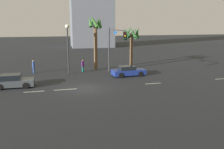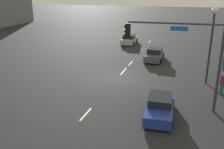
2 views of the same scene
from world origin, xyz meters
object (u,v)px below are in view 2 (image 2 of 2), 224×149
Objects in this scene: streetlamp at (212,32)px; pedestrian_0 at (223,83)px; car_2 at (160,107)px; traffic_signal at (185,49)px; car_1 at (154,55)px; car_0 at (129,40)px.

streetlamp is 3.89× the size of pedestrian_0.
car_2 is 0.68× the size of traffic_signal.
streetlamp is at bearing 156.45° from car_2.
pedestrian_0 is (2.03, 1.07, -3.63)m from streetlamp.
car_2 is at bearing 9.74° from car_1.
traffic_signal reaches higher than car_1.
streetlamp is (14.38, 10.43, 3.85)m from car_0.
car_1 is 9.13m from streetlamp.
traffic_signal is 3.82× the size of pedestrian_0.
traffic_signal is (20.06, 8.49, 3.52)m from car_0.
car_0 is 18.18m from streetlamp.
traffic_signal reaches higher than car_0.
car_0 is at bearing -157.06° from traffic_signal.
pedestrian_0 reaches higher than car_2.
car_0 is 22.78m from car_2.
traffic_signal is at bearing 22.94° from car_0.
car_2 is 0.67× the size of streetlamp.
streetlamp is (-5.68, 1.94, 0.33)m from traffic_signal.
traffic_signal is 5.76m from pedestrian_0.
car_1 is 12.91m from traffic_signal.
car_1 is 13.64m from car_2.
streetlamp is at bearing 161.15° from traffic_signal.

